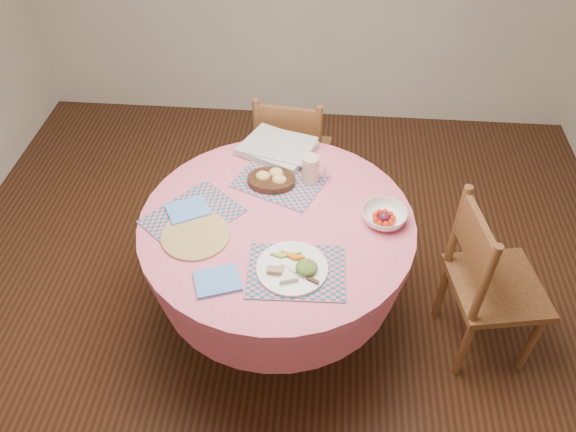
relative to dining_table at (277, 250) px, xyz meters
name	(u,v)px	position (x,y,z in m)	size (l,w,h in m)	color
ground	(279,320)	(0.00, 0.00, -0.56)	(4.00, 4.00, 0.00)	#331C0F
room_envelope	(273,9)	(0.00, 0.00, 1.16)	(4.01, 4.01, 2.71)	silver
dining_table	(277,250)	(0.00, 0.00, 0.00)	(1.24, 1.24, 0.75)	#E26983
chair_right	(488,282)	(0.98, -0.05, -0.07)	(0.48, 0.49, 0.92)	brown
chair_back	(291,154)	(0.00, 0.85, -0.09)	(0.46, 0.44, 0.90)	brown
placemat_front	(296,272)	(0.11, -0.30, 0.20)	(0.40, 0.30, 0.01)	#12655C
placemat_left	(193,216)	(-0.38, -0.01, 0.20)	(0.40, 0.30, 0.01)	#12655C
placemat_back	(280,181)	(-0.01, 0.27, 0.20)	(0.40, 0.30, 0.01)	#12655C
wicker_trivet	(196,235)	(-0.34, -0.13, 0.20)	(0.30, 0.30, 0.01)	#9F8245
napkin_near	(217,281)	(-0.20, -0.37, 0.20)	(0.18, 0.14, 0.01)	#538AD6
napkin_far	(188,210)	(-0.41, 0.02, 0.21)	(0.18, 0.14, 0.01)	#538AD6
dinner_plate	(294,268)	(0.10, -0.29, 0.22)	(0.29, 0.29, 0.05)	white
bread_bowl	(272,179)	(-0.05, 0.24, 0.23)	(0.23, 0.23, 0.08)	black
latte_mug	(311,169)	(0.14, 0.28, 0.27)	(0.12, 0.08, 0.14)	#CBB28B
fruit_bowl	(384,217)	(0.47, 0.03, 0.22)	(0.22, 0.22, 0.06)	white
newspaper_stack	(278,148)	(-0.05, 0.50, 0.22)	(0.42, 0.39, 0.04)	silver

